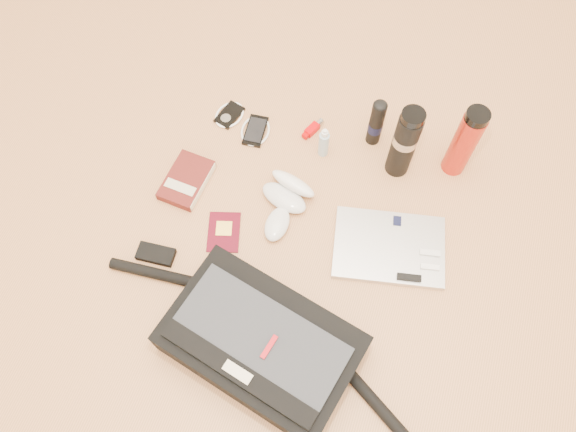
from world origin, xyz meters
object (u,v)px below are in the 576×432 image
(messenger_bag, at_px, (261,343))
(thermos_black, at_px, (404,143))
(laptop, at_px, (389,248))
(thermos_red, at_px, (464,142))
(book, at_px, (187,180))

(messenger_bag, distance_m, thermos_black, 0.72)
(messenger_bag, xyz_separation_m, laptop, (0.26, 0.40, -0.05))
(messenger_bag, relative_size, laptop, 2.74)
(messenger_bag, xyz_separation_m, thermos_red, (0.38, 0.75, 0.08))
(laptop, relative_size, thermos_red, 1.30)
(laptop, distance_m, book, 0.66)
(thermos_black, bearing_deg, messenger_bag, -106.92)
(laptop, xyz_separation_m, book, (-0.66, 0.01, 0.00))
(laptop, bearing_deg, thermos_black, 87.73)
(messenger_bag, height_order, thermos_red, thermos_red)
(laptop, bearing_deg, book, 166.79)
(messenger_bag, distance_m, laptop, 0.48)
(book, xyz_separation_m, thermos_black, (0.61, 0.27, 0.13))
(laptop, height_order, thermos_red, thermos_red)
(thermos_red, bearing_deg, thermos_black, -159.57)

